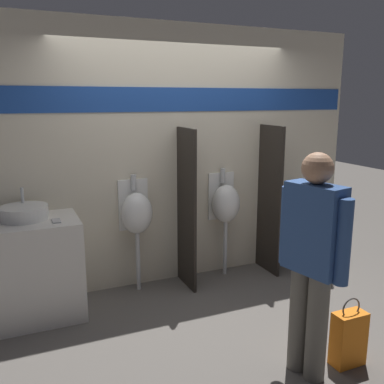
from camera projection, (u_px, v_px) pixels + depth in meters
The scene contains 12 objects.
ground_plane at pixel (199, 298), 4.27m from camera, with size 16.00×16.00×0.00m, color #5B5651.
display_wall at pixel (176, 155), 4.52m from camera, with size 4.28×0.07×2.70m.
sink_counter at pixel (23, 271), 3.79m from camera, with size 0.99×0.62×0.91m.
sink_basin at pixel (24, 213), 3.76m from camera, with size 0.41×0.41×0.26m.
cell_phone at pixel (56, 221), 3.70m from camera, with size 0.07×0.14×0.01m.
divider_near_counter at pixel (187, 209), 4.41m from camera, with size 0.03×0.45×1.67m.
divider_mid at pixel (269, 200), 4.80m from camera, with size 0.03×0.45×1.67m.
urinal_near_counter at pixel (136, 213), 4.31m from camera, with size 0.33×0.26×1.20m.
urinal_far at pixel (225, 204), 4.70m from camera, with size 0.33×0.26×1.20m.
toilet at pixel (306, 237), 5.06m from camera, with size 0.38×0.53×0.94m.
person_in_vest at pixel (312, 257), 2.92m from camera, with size 0.27×0.55×1.61m.
shopping_bag at pixel (349, 338), 3.16m from camera, with size 0.25×0.14×0.53m.
Camera 1 is at (-1.64, -3.59, 1.94)m, focal length 40.00 mm.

